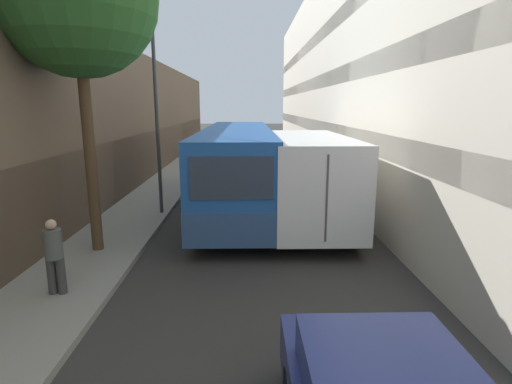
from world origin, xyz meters
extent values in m
plane|color=#33302D|center=(0.00, 15.00, 0.00)|extent=(150.00, 150.00, 0.00)
cube|color=gray|center=(-4.18, 15.00, 0.07)|extent=(2.30, 60.00, 0.14)
cube|color=brown|center=(-6.53, 15.00, 3.17)|extent=(2.40, 60.00, 6.34)
cube|color=black|center=(-5.87, 15.00, 1.27)|extent=(1.08, 60.00, 2.54)
cube|color=beige|center=(4.83, 15.00, 5.41)|extent=(2.40, 60.00, 10.83)
cube|color=#333D47|center=(4.17, 15.00, 2.71)|extent=(1.08, 60.00, 0.70)
cube|color=#333D47|center=(4.17, 15.00, 5.09)|extent=(1.08, 60.00, 0.70)
cube|color=#1E519E|center=(-0.61, 16.34, 1.72)|extent=(2.43, 11.98, 2.59)
cube|color=#2D4C7A|center=(-0.61, 16.34, 0.88)|extent=(2.45, 12.00, 0.90)
cube|color=#2D3847|center=(-0.61, 16.34, 2.11)|extent=(2.46, 11.02, 0.83)
cube|color=#2D3847|center=(-0.61, 10.34, 2.17)|extent=(1.99, 0.04, 1.03)
cylinder|color=black|center=(-1.68, 20.05, 0.50)|extent=(0.24, 1.00, 1.00)
cylinder|color=black|center=(0.46, 20.05, 0.50)|extent=(0.24, 1.00, 1.00)
cylinder|color=black|center=(-1.68, 12.63, 0.50)|extent=(0.24, 1.00, 1.00)
cylinder|color=black|center=(0.46, 12.63, 0.50)|extent=(0.24, 1.00, 1.00)
cube|color=silver|center=(1.66, 17.76, 1.46)|extent=(2.26, 2.42, 2.10)
cube|color=silver|center=(1.66, 13.44, 1.66)|extent=(2.36, 6.22, 2.51)
cube|color=#4C4C4C|center=(1.66, 10.32, 1.66)|extent=(0.05, 0.02, 2.13)
cylinder|color=black|center=(0.60, 17.76, 0.48)|extent=(0.22, 0.96, 0.96)
cylinder|color=black|center=(2.72, 17.76, 0.48)|extent=(0.22, 0.96, 0.96)
cylinder|color=black|center=(0.60, 11.72, 0.48)|extent=(0.22, 0.96, 0.96)
cylinder|color=black|center=(2.72, 11.72, 0.48)|extent=(0.22, 0.96, 0.96)
cube|color=navy|center=(-1.13, 29.53, 1.13)|extent=(1.94, 4.42, 1.75)
cube|color=#2D3847|center=(-1.13, 31.41, 1.44)|extent=(1.55, 0.04, 0.61)
cylinder|color=black|center=(-2.00, 30.82, 0.32)|extent=(0.16, 0.64, 0.64)
cylinder|color=black|center=(-0.26, 30.82, 0.32)|extent=(0.16, 0.64, 0.64)
cylinder|color=black|center=(-2.00, 28.25, 0.32)|extent=(0.16, 0.64, 0.64)
cylinder|color=black|center=(-0.26, 28.25, 0.32)|extent=(0.16, 0.64, 0.64)
cylinder|color=#383838|center=(-4.15, 8.61, 0.52)|extent=(0.17, 0.17, 0.75)
cylinder|color=#383838|center=(-3.96, 8.61, 0.52)|extent=(0.17, 0.17, 0.75)
cylinder|color=#4C514C|center=(-4.06, 8.61, 1.19)|extent=(0.34, 0.34, 0.59)
sphere|color=tan|center=(-4.06, 8.61, 1.58)|extent=(0.20, 0.20, 0.20)
cylinder|color=#38383D|center=(-3.28, 14.83, 3.97)|extent=(0.12, 0.12, 7.66)
cylinder|color=#4C3823|center=(-4.18, 11.16, 2.59)|extent=(0.28, 0.28, 4.88)
camera|label=1|loc=(-0.23, 1.10, 3.84)|focal=28.00mm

